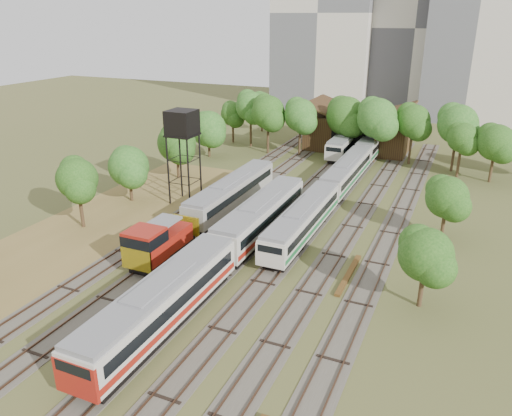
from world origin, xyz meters
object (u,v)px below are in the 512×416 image
at_px(shunter_locomotive, 157,244).
at_px(water_tower, 182,125).
at_px(railcar_green_set, 346,173).
at_px(railcar_red_set, 220,253).

bearing_deg(shunter_locomotive, water_tower, 112.08).
bearing_deg(railcar_green_set, water_tower, -139.67).
height_order(railcar_green_set, water_tower, water_tower).
bearing_deg(railcar_red_set, water_tower, 130.46).
xyz_separation_m(railcar_green_set, water_tower, (-15.86, -13.46, 7.40)).
xyz_separation_m(railcar_green_set, shunter_locomotive, (-10.00, -27.91, 0.14)).
xyz_separation_m(railcar_red_set, railcar_green_set, (4.00, 27.37, -0.21)).
bearing_deg(railcar_red_set, shunter_locomotive, -174.89).
relative_size(railcar_red_set, railcar_green_set, 0.66).
height_order(railcar_red_set, railcar_green_set, railcar_red_set).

